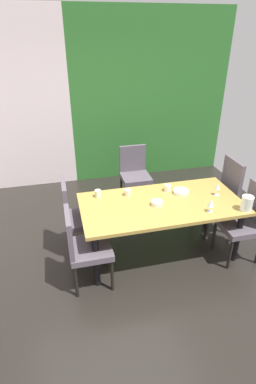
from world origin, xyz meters
TOP-DOWN VIEW (x-y plane):
  - ground_plane at (0.00, 0.00)m, footprint 5.23×5.41m
  - garden_window_panel at (1.21, 2.66)m, footprint 2.81×0.10m
  - dining_table at (0.62, 0.30)m, footprint 1.88×0.93m
  - chair_right_far at (1.59, 0.60)m, footprint 0.44×0.44m
  - chair_right_near at (1.59, 0.01)m, footprint 0.44×0.44m
  - chair_left_far at (-0.35, 0.60)m, footprint 0.45×0.44m
  - chair_head_far at (0.65, 1.64)m, footprint 0.44×0.45m
  - chair_left_near at (-0.34, 0.01)m, footprint 0.45×0.44m
  - wine_glass_front at (1.08, -0.01)m, footprint 0.07×0.07m
  - wine_glass_north at (1.33, 0.32)m, footprint 0.07×0.07m
  - serving_bowl_left at (0.93, 0.46)m, footprint 0.19×0.19m
  - serving_bowl_near_shelf at (0.55, 0.27)m, footprint 0.14×0.14m
  - cup_rear at (-0.07, 0.62)m, footprint 0.07×0.07m
  - cup_near_window at (0.28, 0.57)m, footprint 0.08×0.08m
  - cup_east at (0.79, 0.56)m, footprint 0.08×0.08m
  - pitcher_center at (1.48, -0.07)m, footprint 0.14×0.13m

SIDE VIEW (x-z plane):
  - ground_plane at x=0.00m, z-range -0.02..0.00m
  - chair_head_far at x=0.65m, z-range 0.06..0.97m
  - chair_left_near at x=-0.34m, z-range 0.06..0.98m
  - chair_right_near at x=1.59m, z-range 0.05..1.01m
  - chair_left_far at x=-0.35m, z-range 0.05..1.02m
  - chair_right_far at x=1.59m, z-range 0.04..1.07m
  - dining_table at x=0.62m, z-range 0.28..1.01m
  - serving_bowl_left at x=0.93m, z-range 0.72..0.77m
  - serving_bowl_near_shelf at x=0.55m, z-range 0.72..0.77m
  - cup_near_window at x=0.28m, z-range 0.72..0.80m
  - cup_east at x=0.79m, z-range 0.72..0.81m
  - cup_rear at x=-0.07m, z-range 0.72..0.81m
  - pitcher_center at x=1.48m, z-range 0.72..0.90m
  - wine_glass_front at x=1.08m, z-range 0.75..0.90m
  - wine_glass_north at x=1.33m, z-range 0.75..0.91m
  - garden_window_panel at x=1.21m, z-range 0.00..2.84m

